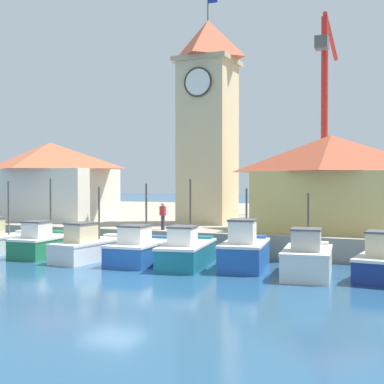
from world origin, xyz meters
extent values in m
plane|color=navy|center=(0.00, 0.00, 0.00)|extent=(300.00, 300.00, 0.00)
cube|color=#9E937F|center=(0.00, 28.19, 0.63)|extent=(120.00, 40.00, 1.26)
cube|color=silver|center=(-10.28, 4.37, 0.46)|extent=(2.41, 4.55, 0.93)
cube|color=silver|center=(-9.98, 6.26, 1.05)|extent=(1.58, 0.82, 0.24)
cube|color=silver|center=(-10.28, 4.37, 0.98)|extent=(2.48, 4.62, 0.12)
cylinder|color=#4C4742|center=(-10.19, 4.90, 2.60)|extent=(0.10, 0.10, 3.12)
cube|color=#237A4C|center=(-7.26, 4.52, 0.50)|extent=(2.09, 4.34, 0.99)
cube|color=#237A4C|center=(-7.37, 6.39, 1.11)|extent=(1.60, 0.69, 0.24)
cube|color=silver|center=(-7.26, 4.52, 1.04)|extent=(2.15, 4.40, 0.12)
cube|color=silver|center=(-7.21, 3.78, 1.51)|extent=(1.18, 1.33, 0.82)
cube|color=#4C4C51|center=(-7.21, 3.78, 1.96)|extent=(1.26, 1.42, 0.08)
cylinder|color=#4C4742|center=(-7.29, 5.05, 2.71)|extent=(0.10, 0.10, 3.21)
torus|color=black|center=(-8.27, 4.67, 0.50)|extent=(0.15, 0.53, 0.52)
cube|color=silver|center=(-4.06, 4.36, 0.46)|extent=(2.10, 5.05, 0.92)
cube|color=silver|center=(-3.89, 6.57, 1.04)|extent=(1.51, 0.71, 0.24)
cube|color=silver|center=(-4.06, 4.36, 0.97)|extent=(2.16, 5.11, 0.12)
cube|color=beige|center=(-4.13, 3.50, 1.49)|extent=(1.15, 1.55, 0.92)
cube|color=#4C4C51|center=(-4.13, 3.50, 1.99)|extent=(1.23, 1.64, 0.08)
cylinder|color=#4C4742|center=(-4.02, 4.97, 2.44)|extent=(0.10, 0.10, 2.81)
torus|color=black|center=(-4.99, 4.67, 0.46)|extent=(0.16, 0.53, 0.52)
cube|color=#2356A8|center=(-1.10, 4.39, 0.49)|extent=(2.31, 4.59, 0.98)
cube|color=#2356A8|center=(-1.22, 6.38, 1.10)|extent=(1.77, 0.70, 0.24)
cube|color=silver|center=(-1.10, 4.39, 1.03)|extent=(2.37, 4.65, 0.12)
cube|color=silver|center=(-1.05, 3.61, 1.50)|extent=(1.31, 1.41, 0.83)
cube|color=#4C4C51|center=(-1.05, 3.61, 1.95)|extent=(1.39, 1.50, 0.08)
cylinder|color=#4C4742|center=(-1.13, 4.95, 2.55)|extent=(0.10, 0.10, 2.94)
torus|color=black|center=(-2.21, 4.55, 0.49)|extent=(0.15, 0.53, 0.52)
cube|color=#196B7F|center=(1.42, 4.41, 0.51)|extent=(2.64, 5.17, 1.02)
cube|color=#196B7F|center=(1.05, 6.60, 1.14)|extent=(1.65, 0.85, 0.24)
cube|color=silver|center=(1.42, 4.41, 1.07)|extent=(2.71, 5.24, 0.12)
cube|color=silver|center=(1.56, 3.56, 1.55)|extent=(1.34, 1.64, 0.82)
cube|color=#4C4C51|center=(1.56, 3.56, 2.00)|extent=(1.43, 1.73, 0.08)
cylinder|color=#4C4742|center=(1.32, 5.02, 2.69)|extent=(0.10, 0.10, 3.12)
torus|color=black|center=(0.39, 4.49, 0.51)|extent=(0.20, 0.53, 0.52)
cube|color=#2356A8|center=(4.21, 4.84, 0.58)|extent=(2.52, 4.39, 1.17)
cube|color=#2356A8|center=(3.92, 6.64, 1.29)|extent=(1.68, 0.85, 0.24)
cube|color=silver|center=(4.21, 4.84, 1.22)|extent=(2.59, 4.46, 0.12)
cube|color=silver|center=(4.32, 4.12, 1.80)|extent=(1.32, 1.41, 1.03)
cube|color=#4C4C51|center=(4.32, 4.12, 2.35)|extent=(1.41, 1.50, 0.08)
cylinder|color=#4C4742|center=(4.13, 5.35, 2.54)|extent=(0.10, 0.10, 2.51)
torus|color=black|center=(3.16, 4.88, 0.58)|extent=(0.20, 0.53, 0.52)
cube|color=silver|center=(7.34, 3.95, 0.55)|extent=(2.45, 4.24, 1.10)
cube|color=silver|center=(7.12, 5.70, 1.22)|extent=(1.72, 0.81, 0.24)
cube|color=silver|center=(7.34, 3.95, 1.15)|extent=(2.52, 4.31, 0.12)
cube|color=#B2ADA3|center=(7.43, 3.25, 1.64)|extent=(1.32, 1.35, 0.87)
cube|color=#4C4C51|center=(7.43, 3.25, 2.11)|extent=(1.41, 1.44, 0.08)
cylinder|color=#4C4742|center=(7.28, 4.45, 2.41)|extent=(0.10, 0.10, 2.41)
torus|color=black|center=(6.27, 4.02, 0.55)|extent=(0.19, 0.53, 0.52)
cube|color=beige|center=(10.45, 3.81, 1.54)|extent=(1.31, 1.35, 0.98)
cube|color=#4C4C51|center=(10.45, 3.81, 2.06)|extent=(1.40, 1.44, 0.08)
torus|color=black|center=(9.46, 4.84, 0.47)|extent=(0.17, 0.53, 0.52)
cube|color=beige|center=(-1.70, 14.86, 6.73)|extent=(3.36, 3.36, 10.92)
cube|color=tan|center=(-1.70, 14.86, 12.34)|extent=(3.86, 3.86, 0.30)
pyramid|color=#B25133|center=(-1.70, 14.86, 13.83)|extent=(3.86, 3.86, 2.69)
cylinder|color=white|center=(-1.70, 13.12, 10.66)|extent=(1.85, 0.12, 1.85)
torus|color=#332D23|center=(-1.70, 13.08, 10.66)|extent=(1.97, 0.12, 1.97)
cylinder|color=#3F3F3F|center=(-1.70, 14.86, 15.98)|extent=(0.08, 0.08, 1.60)
cube|color=navy|center=(-1.35, 14.86, 16.53)|extent=(0.70, 0.04, 0.44)
cube|color=silver|center=(-13.96, 13.39, 3.16)|extent=(9.01, 5.50, 3.79)
pyramid|color=#C1603D|center=(-13.96, 13.39, 6.07)|extent=(9.41, 5.90, 2.02)
cube|color=tan|center=(7.01, 12.28, 2.99)|extent=(8.22, 5.21, 3.45)
pyramid|color=#A3472D|center=(7.01, 12.28, 5.77)|extent=(8.62, 5.61, 2.11)
cube|color=maroon|center=(4.49, 24.81, 1.86)|extent=(2.00, 2.00, 1.20)
cylinder|color=red|center=(4.49, 24.81, 9.97)|extent=(0.56, 0.56, 15.02)
cylinder|color=red|center=(4.51, 27.64, 16.50)|extent=(0.40, 5.82, 2.87)
cube|color=#4C4C4C|center=(4.48, 23.53, 15.07)|extent=(1.00, 1.00, 1.00)
cylinder|color=#33333D|center=(-2.24, 9.04, 1.69)|extent=(0.22, 0.22, 0.85)
cube|color=red|center=(-2.24, 9.04, 2.39)|extent=(0.34, 0.22, 0.56)
sphere|color=tan|center=(-2.24, 9.04, 2.78)|extent=(0.20, 0.20, 0.20)
camera|label=1|loc=(12.00, -19.25, 4.11)|focal=50.00mm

